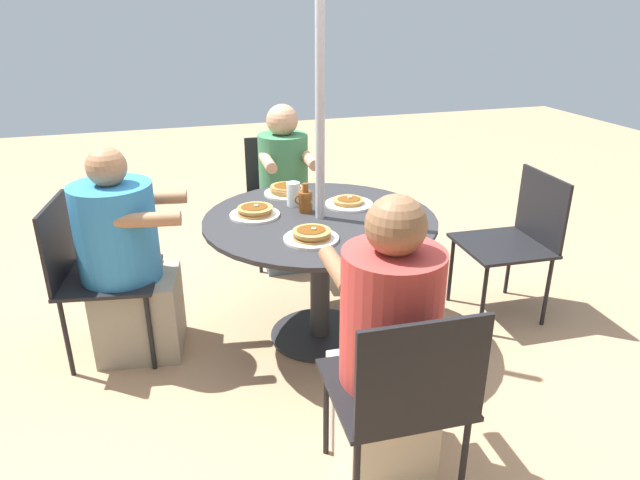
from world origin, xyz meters
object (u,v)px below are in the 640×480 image
Objects in this scene: diner_south at (386,355)px; pancake_plate_d at (287,191)px; diner_east at (127,266)px; pancake_plate_a at (349,203)px; pancake_plate_c at (255,212)px; syrup_bottle at (305,201)px; drinking_glass_a at (293,194)px; patio_table at (320,242)px; patio_chair_north at (280,190)px; patio_chair_east at (91,268)px; pancake_plate_b at (312,236)px; patio_chair_west at (517,235)px; patio_chair_south at (403,391)px; diner_north at (285,194)px; coffee_cup at (403,210)px.

diner_south is 4.46× the size of pancake_plate_d.
diner_east is 1.20m from pancake_plate_a.
pancake_plate_c is at bearing 50.85° from pancake_plate_d.
syrup_bottle is 0.13m from drinking_glass_a.
patio_table is at bearing 115.27° from syrup_bottle.
syrup_bottle is at bearing 87.07° from patio_chair_north.
diner_east is at bearing 90.00° from patio_chair_east.
pancake_plate_b is (0.18, 1.44, 0.24)m from patio_chair_north.
patio_table is 0.31m from drinking_glass_a.
patio_chair_east is 0.73× the size of diner_south.
patio_chair_west is 1.35m from pancake_plate_d.
patio_chair_west is 1.33m from pancake_plate_b.
patio_chair_south is (-0.92, 1.33, -0.00)m from diner_east.
diner_south reaches higher than pancake_plate_b.
patio_chair_west is (-1.21, -0.93, -0.03)m from diner_south.
syrup_bottle reaches higher than patio_chair_east.
pancake_plate_c is (0.19, -0.39, 0.00)m from pancake_plate_b.
diner_north is at bearing -79.81° from pancake_plate_a.
patio_chair_north is 3.26× the size of pancake_plate_a.
patio_table is 1.42× the size of patio_chair_west.
patio_chair_east is (1.20, 0.80, -0.02)m from diner_north.
pancake_plate_d is 0.20m from drinking_glass_a.
patio_chair_south reaches higher than coffee_cup.
patio_chair_north is 3.26× the size of pancake_plate_d.
patio_chair_west is at bearing 93.24° from patio_chair_east.
diner_south is at bearing 103.72° from pancake_plate_c.
pancake_plate_b reaches higher than patio_table.
pancake_plate_d is at bearing 93.74° from diner_south.
pancake_plate_b is at bearing 51.13° from pancake_plate_a.
patio_chair_north reaches higher than patio_table.
coffee_cup is at bearing 64.99° from diner_south.
pancake_plate_d is at bearing -94.32° from pancake_plate_b.
drinking_glass_a is (0.08, -0.22, 0.20)m from patio_table.
patio_chair_east is 1.15m from pancake_plate_b.
pancake_plate_c is 0.76m from coffee_cup.
patio_table is at bearing 90.00° from patio_chair_west.
pancake_plate_a is 0.35m from coffee_cup.
diner_south is 1.17m from pancake_plate_a.
diner_south is 4.46× the size of pancake_plate_c.
patio_chair_north is 1.55m from patio_chair_east.
patio_table is at bearing 90.00° from patio_chair_east.
patio_chair_south is 0.93m from pancake_plate_b.
drinking_glass_a is at bearing -155.32° from pancake_plate_c.
pancake_plate_b is (0.18, 1.26, 0.21)m from diner_north.
pancake_plate_b is 1.66× the size of syrup_bottle.
coffee_cup reaches higher than patio_table.
pancake_plate_d is at bearing 82.91° from patio_chair_north.
diner_east is (1.03, 0.83, -0.02)m from diner_north.
patio_chair_east is 3.26× the size of pancake_plate_a.
diner_south is at bearing 96.25° from pancake_plate_b.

